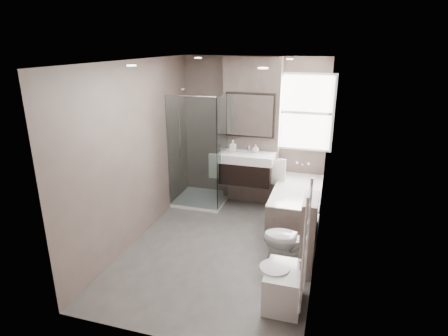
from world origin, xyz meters
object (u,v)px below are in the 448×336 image
at_px(vanity, 247,168).
at_px(bidet, 283,286).
at_px(toilet, 289,240).
at_px(bathtub, 296,203).

xyz_separation_m(vanity, bidet, (1.01, -2.46, -0.50)).
bearing_deg(toilet, bathtub, -175.49).
distance_m(toilet, bidet, 0.86).
bearing_deg(bidet, bathtub, 92.37).
bearing_deg(bathtub, vanity, 160.63).
height_order(toilet, bidet, toilet).
height_order(vanity, toilet, vanity).
relative_size(bathtub, bidet, 2.79).
bearing_deg(vanity, bidet, -67.61).
relative_size(vanity, bidet, 1.65).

